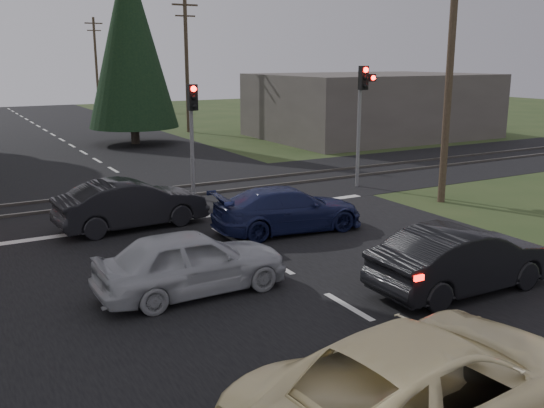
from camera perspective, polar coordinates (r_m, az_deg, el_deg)
ground at (r=12.73m, az=7.21°, el=-9.60°), size 120.00×120.00×0.00m
road at (r=21.18m, az=-9.07°, el=-0.19°), size 14.00×100.00×0.01m
rail_corridor at (r=23.02m, az=-10.82°, el=0.84°), size 120.00×8.00×0.01m
stop_line at (r=19.55m, az=-7.21°, el=-1.27°), size 13.00×0.35×0.00m
rail_near at (r=22.27m, az=-10.16°, el=0.56°), size 120.00×0.12×0.10m
rail_far at (r=23.76m, az=-11.45°, el=1.31°), size 120.00×0.12×0.10m
traffic_signal_right at (r=23.88m, az=8.53°, el=9.42°), size 0.68×0.48×4.70m
traffic_signal_center at (r=21.69m, az=-7.49°, el=7.70°), size 0.32×0.48×4.10m
utility_pole_near at (r=21.86m, az=16.41°, el=12.36°), size 1.80×0.26×9.00m
utility_pole_mid at (r=42.31m, az=-8.04°, el=13.10°), size 1.80×0.26×9.00m
utility_pole_far at (r=66.19m, az=-16.23°, el=12.83°), size 1.80×0.26×9.00m
conifer_tree at (r=36.90m, az=-13.21°, el=14.80°), size 5.20×5.20×11.00m
building_right at (r=40.24m, az=9.33°, el=9.15°), size 14.00×10.00×4.00m
cream_coupe at (r=8.63m, az=14.73°, el=-16.17°), size 5.77×3.10×1.54m
dark_hatchback at (r=13.86m, az=17.53°, el=-4.99°), size 4.40×1.57×1.44m
silver_car at (r=13.22m, az=-7.58°, el=-5.42°), size 4.19×1.74×1.42m
blue_sedan at (r=17.79m, az=1.51°, el=-0.52°), size 4.67×2.27×1.31m
dark_car_far at (r=18.59m, az=-13.08°, el=-0.01°), size 4.53×1.83×1.46m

